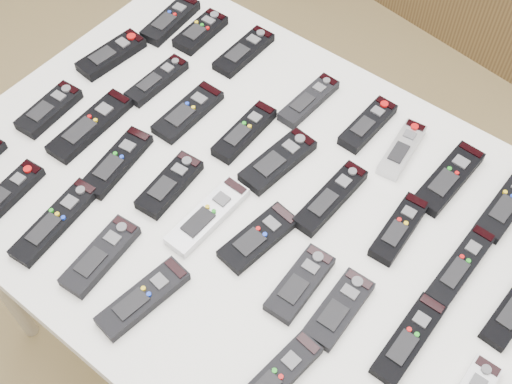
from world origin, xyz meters
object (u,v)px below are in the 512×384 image
Objects in this scene: remote_25 at (339,309)px; remote_7 at (508,203)px; remote_19 at (90,126)px; remote_24 at (300,283)px; remote_13 at (278,161)px; remote_15 at (399,229)px; remote_10 at (157,80)px; remote_22 at (208,216)px; remote_32 at (143,298)px; remote_14 at (331,198)px; remote_0 at (171,20)px; remote_11 at (188,112)px; remote_23 at (258,238)px; remote_18 at (49,109)px; remote_9 at (111,55)px; remote_16 at (461,266)px; remote_26 at (409,339)px; remote_29 at (6,195)px; remote_3 at (309,101)px; remote_20 at (117,162)px; remote_4 at (368,125)px; remote_6 at (449,178)px; remote_12 at (244,132)px; remote_31 at (101,256)px; remote_2 at (244,52)px; remote_5 at (402,149)px; table at (256,214)px; remote_1 at (201,32)px; remote_21 at (170,185)px; remote_33 at (273,381)px.

remote_7 is at bearing 69.45° from remote_25.
remote_19 is 1.35× the size of remote_24.
remote_15 is at bearing 8.49° from remote_13.
remote_10 is 0.39m from remote_22.
remote_32 is at bearing -33.34° from remote_19.
remote_14 is (-0.28, -0.21, 0.00)m from remote_7.
remote_0 is 0.31m from remote_11.
remote_25 is (0.20, -0.03, 0.00)m from remote_23.
remote_18 reaches higher than remote_13.
remote_9 is 0.91m from remote_16.
remote_24 is 0.21m from remote_26.
remote_3 is at bearing 55.28° from remote_29.
remote_15 is 0.21m from remote_25.
remote_20 is (0.21, -0.39, -0.00)m from remote_0.
remote_4 is 0.76m from remote_29.
remote_0 reaches higher than remote_3.
remote_6 is at bearing 36.85° from remote_13.
remote_12 is at bearing -179.34° from remote_16.
remote_4 is at bearing 151.05° from remote_16.
remote_31 is (-0.53, -0.39, 0.00)m from remote_16.
remote_32 is (0.26, -0.61, 0.00)m from remote_2.
remote_6 reaches higher than remote_25.
remote_5 is 1.01× the size of remote_18.
remote_2 is 1.02× the size of remote_3.
table is 7.20× the size of remote_11.
remote_7 is at bearing 16.74° from remote_9.
remote_1 is 0.43m from remote_13.
remote_15 reaches higher than remote_13.
remote_31 is (-0.07, -0.56, 0.00)m from remote_3.
remote_15 is at bearing 62.69° from remote_32.
remote_16 is at bearing 7.83° from remote_13.
remote_20 and remote_23 have the same top height.
remote_29 is (0.01, -0.60, -0.00)m from remote_1.
remote_2 is at bearing 120.55° from remote_32.
remote_29 is at bearing -90.36° from remote_1.
remote_1 is at bearing -178.94° from remote_7.
remote_2 is 0.58m from remote_15.
remote_12 is 1.09× the size of remote_21.
remote_10 is (-0.65, -0.16, -0.00)m from remote_6.
remote_2 is 1.09× the size of remote_5.
remote_29 is (-0.46, -0.60, -0.00)m from remote_4.
remote_15 is (0.54, -0.20, 0.00)m from remote_2.
remote_24 is 0.91× the size of remote_29.
remote_26 reaches higher than table.
remote_18 reaches higher than remote_22.
table is 6.57× the size of remote_22.
remote_19 is (-0.56, -0.36, -0.00)m from remote_5.
remote_10 is 0.67m from remote_25.
remote_6 is 0.99× the size of remote_33.
remote_19 is 1.35× the size of remote_25.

